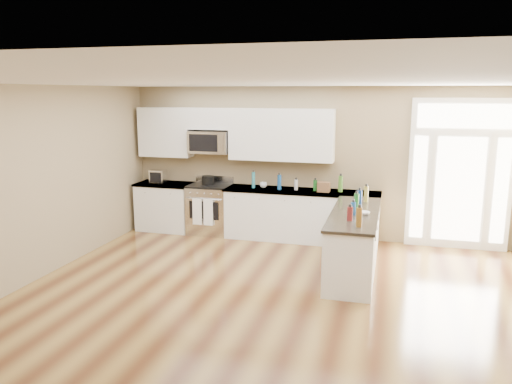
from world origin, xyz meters
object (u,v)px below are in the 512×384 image
peninsula_cabinet (354,244)px  stockpot (208,180)px  toaster_oven (158,176)px  kitchen_range (210,209)px

peninsula_cabinet → stockpot: 3.30m
peninsula_cabinet → toaster_oven: bearing=159.6°
toaster_oven → peninsula_cabinet: bearing=-19.1°
stockpot → kitchen_range: bearing=-29.5°
stockpot → toaster_oven: toaster_oven is taller
kitchen_range → toaster_oven: toaster_oven is taller
kitchen_range → stockpot: 0.56m
kitchen_range → peninsula_cabinet: bearing=-26.9°
peninsula_cabinet → stockpot: bearing=153.1°
toaster_oven → kitchen_range: bearing=0.7°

